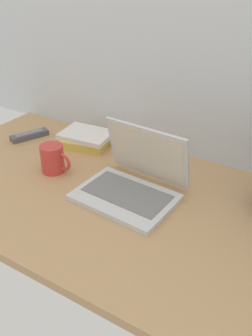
{
  "coord_description": "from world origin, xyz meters",
  "views": [
    {
      "loc": [
        0.49,
        -0.81,
        0.72
      ],
      "look_at": [
        -0.0,
        0.0,
        0.15
      ],
      "focal_mm": 38.78,
      "sensor_mm": 36.0,
      "label": 1
    }
  ],
  "objects_px": {
    "remote_control_near": "(30,135)",
    "book_stack": "(87,138)",
    "laptop": "(132,182)",
    "coffee_mug": "(53,158)"
  },
  "relations": [
    {
      "from": "laptop",
      "to": "coffee_mug",
      "type": "relative_size",
      "value": 2.61
    },
    {
      "from": "coffee_mug",
      "to": "book_stack",
      "type": "height_order",
      "value": "coffee_mug"
    },
    {
      "from": "laptop",
      "to": "coffee_mug",
      "type": "distance_m",
      "value": 0.31
    },
    {
      "from": "coffee_mug",
      "to": "remote_control_near",
      "type": "bearing_deg",
      "value": 150.46
    },
    {
      "from": "coffee_mug",
      "to": "remote_control_near",
      "type": "xyz_separation_m",
      "value": [
        -0.27,
        0.15,
        -0.04
      ]
    },
    {
      "from": "remote_control_near",
      "to": "book_stack",
      "type": "xyz_separation_m",
      "value": [
        0.24,
        0.08,
        0.02
      ]
    },
    {
      "from": "laptop",
      "to": "remote_control_near",
      "type": "height_order",
      "value": "laptop"
    },
    {
      "from": "remote_control_near",
      "to": "book_stack",
      "type": "height_order",
      "value": "book_stack"
    },
    {
      "from": "remote_control_near",
      "to": "book_stack",
      "type": "bearing_deg",
      "value": 18.01
    },
    {
      "from": "laptop",
      "to": "book_stack",
      "type": "bearing_deg",
      "value": 148.52
    }
  ]
}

